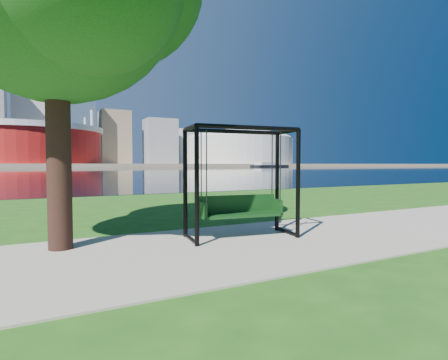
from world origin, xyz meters
TOP-DOWN VIEW (x-y plane):
  - ground at (0.00, 0.00)m, footprint 900.00×900.00m
  - path at (0.00, -0.50)m, footprint 120.00×4.00m
  - river at (0.00, 102.00)m, footprint 900.00×180.00m
  - far_bank at (0.00, 306.00)m, footprint 900.00×228.00m
  - stadium at (-10.00, 235.00)m, footprint 83.00×83.00m
  - arena at (135.00, 235.00)m, footprint 84.00×84.00m
  - skyline at (-4.27, 319.39)m, footprint 392.00×66.00m
  - swing at (0.56, 0.08)m, footprint 2.45×1.29m
  - barge at (126.17, 179.48)m, footprint 30.13×14.94m

SIDE VIEW (x-z plane):
  - ground at x=0.00m, z-range 0.00..0.00m
  - river at x=0.00m, z-range 0.00..0.02m
  - path at x=0.00m, z-range 0.00..0.03m
  - far_bank at x=0.00m, z-range 0.00..2.00m
  - swing at x=0.56m, z-range -0.04..2.36m
  - barge at x=126.17m, z-range -0.13..2.78m
  - stadium at x=-10.00m, z-range -1.77..30.23m
  - arena at x=135.00m, z-range 2.59..29.15m
  - skyline at x=-4.27m, z-range -12.36..84.14m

